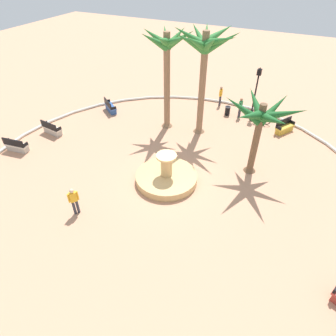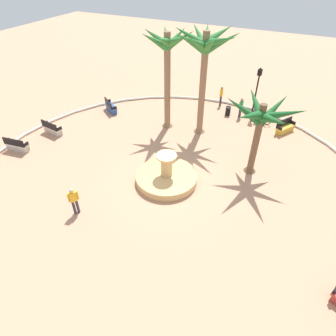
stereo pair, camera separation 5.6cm
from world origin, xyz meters
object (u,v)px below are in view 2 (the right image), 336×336
object	(u,v)px
bench_southwest	(52,129)
person_pedestrian_stroll	(74,200)
bench_north	(285,128)
person_cyclist_helmet	(241,107)
bicycle_red_frame	(260,119)
bench_southeast	(17,146)
person_cyclist_photo	(221,95)
fountain	(166,177)
palm_tree_by_curb	(205,52)
palm_tree_near_fountain	(168,55)
trash_bin	(228,111)
bench_west	(111,107)
palm_tree_mid_plaza	(261,119)
lamppost	(257,88)

from	to	relation	value
bench_southwest	person_pedestrian_stroll	xyz separation A→B (m)	(-6.76, 5.51, 0.57)
bench_north	person_cyclist_helmet	bearing A→B (deg)	-13.62
bench_north	person_pedestrian_stroll	world-z (taller)	person_pedestrian_stroll
bicycle_red_frame	bench_southeast	bearing A→B (deg)	37.93
person_cyclist_photo	bench_southeast	bearing A→B (deg)	50.88
fountain	person_cyclist_photo	bearing A→B (deg)	-88.85
bench_north	bench_southeast	world-z (taller)	same
palm_tree_by_curb	person_pedestrian_stroll	size ratio (longest dim) A/B	4.39
palm_tree_near_fountain	trash_bin	size ratio (longest dim) A/B	9.54
bench_north	bench_southeast	bearing A→B (deg)	32.93
fountain	palm_tree_near_fountain	size ratio (longest dim) A/B	0.51
bench_west	bench_southeast	bearing A→B (deg)	72.68
bench_north	bicycle_red_frame	distance (m)	2.01
bench_southeast	person_pedestrian_stroll	xyz separation A→B (m)	(-7.30, 2.81, 0.57)
bicycle_red_frame	person_pedestrian_stroll	size ratio (longest dim) A/B	1.05
person_cyclist_helmet	bench_north	bearing A→B (deg)	166.38
bench_west	trash_bin	size ratio (longest dim) A/B	2.17
bench_north	person_pedestrian_stroll	bearing A→B (deg)	56.96
palm_tree_mid_plaza	person_pedestrian_stroll	world-z (taller)	palm_tree_mid_plaza
person_pedestrian_stroll	fountain	bearing A→B (deg)	-125.57
fountain	trash_bin	world-z (taller)	fountain
person_cyclist_helmet	person_cyclist_photo	world-z (taller)	person_cyclist_photo
lamppost	bench_southwest	bearing A→B (deg)	36.74
trash_bin	palm_tree_mid_plaza	bearing A→B (deg)	117.27
fountain	trash_bin	distance (m)	9.60
palm_tree_near_fountain	person_cyclist_photo	distance (m)	7.17
palm_tree_by_curb	bench_southwest	distance (m)	11.99
bench_west	palm_tree_mid_plaza	bearing A→B (deg)	166.45
trash_bin	bicycle_red_frame	size ratio (longest dim) A/B	0.42
palm_tree_by_curb	bench_north	size ratio (longest dim) A/B	4.43
fountain	bench_north	xyz separation A→B (m)	(-5.40, -8.73, 0.06)
bench_southwest	lamppost	world-z (taller)	lamppost
bench_southeast	bench_north	bearing A→B (deg)	-147.07
bench_north	trash_bin	world-z (taller)	bench_north
fountain	bicycle_red_frame	size ratio (longest dim) A/B	2.08
palm_tree_near_fountain	person_pedestrian_stroll	bearing A→B (deg)	88.25
lamppost	person_cyclist_helmet	xyz separation A→B (m)	(0.80, 0.92, -1.35)
trash_bin	bicycle_red_frame	xyz separation A→B (m)	(-2.61, 0.26, -0.00)
bench_west	bench_southeast	xyz separation A→B (m)	(2.34, 7.50, 0.00)
bench_west	lamppost	size ratio (longest dim) A/B	0.41
palm_tree_by_curb	person_cyclist_helmet	distance (m)	6.29
person_cyclist_helmet	person_cyclist_photo	distance (m)	2.47
palm_tree_mid_plaza	bench_west	xyz separation A→B (m)	(12.23, -2.95, -3.23)
bicycle_red_frame	person_pedestrian_stroll	xyz separation A→B (m)	(6.54, 13.59, 0.54)
trash_bin	bench_north	bearing A→B (deg)	169.51
palm_tree_near_fountain	person_pedestrian_stroll	xyz separation A→B (m)	(0.31, 10.15, -4.34)
trash_bin	person_cyclist_helmet	bearing A→B (deg)	-178.43
bicycle_red_frame	bench_southwest	bearing A→B (deg)	31.28
palm_tree_near_fountain	bench_north	bearing A→B (deg)	-160.66
palm_tree_near_fountain	trash_bin	bearing A→B (deg)	-134.34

